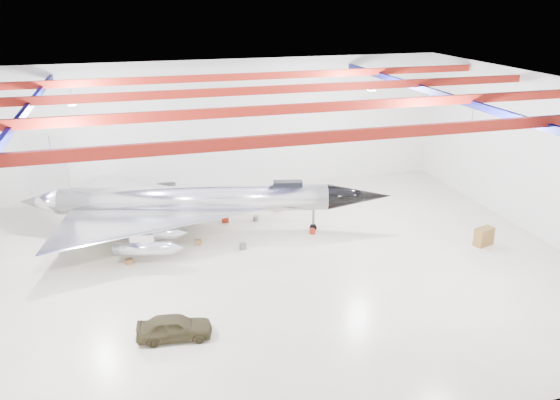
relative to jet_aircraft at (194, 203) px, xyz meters
name	(u,v)px	position (x,y,z in m)	size (l,w,h in m)	color
floor	(256,266)	(2.90, -6.10, -2.31)	(40.00, 40.00, 0.00)	#C0B498
wall_back	(213,127)	(2.90, 8.90, 3.19)	(40.00, 40.00, 0.00)	silver
wall_right	(540,157)	(22.90, -6.10, 3.19)	(30.00, 30.00, 0.00)	silver
ceiling	(253,89)	(2.90, -6.10, 8.69)	(40.00, 40.00, 0.00)	#0A0F38
ceiling_structure	(253,101)	(2.90, -6.10, 8.01)	(39.50, 29.50, 1.08)	maroon
jet_aircraft	(194,203)	(0.00, 0.00, 0.00)	(25.57, 17.71, 7.05)	silver
jeep	(174,327)	(-2.69, -12.36, -1.69)	(1.48, 3.67, 1.25)	#352E1A
desk	(484,237)	(18.43, -7.23, -1.70)	(1.35, 0.67, 1.24)	brown
crate_ply	(129,261)	(-4.70, -3.56, -2.15)	(0.47, 0.38, 0.33)	olive
toolbox_red	(225,220)	(2.35, 1.41, -2.14)	(0.50, 0.40, 0.35)	maroon
engine_drum	(243,246)	(2.65, -3.44, -2.11)	(0.45, 0.45, 0.41)	#59595B
parts_bin	(277,207)	(6.73, 2.63, -2.08)	(0.68, 0.54, 0.48)	olive
crate_small	(167,219)	(-1.80, 2.80, -2.19)	(0.35, 0.28, 0.25)	#59595B
tool_chest	(312,231)	(7.91, -2.33, -2.13)	(0.40, 0.40, 0.36)	maroon
oil_barrel	(198,242)	(-0.13, -1.92, -2.15)	(0.47, 0.38, 0.33)	olive
spares_box	(256,218)	(4.59, 1.04, -2.13)	(0.41, 0.41, 0.37)	#59595B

